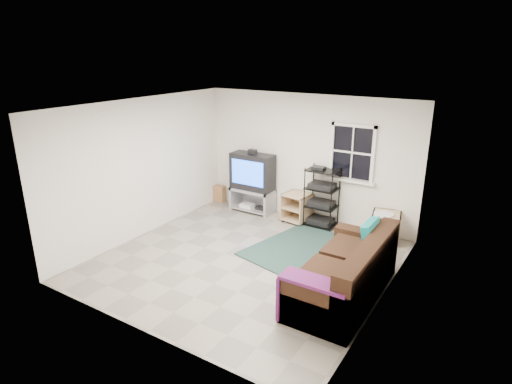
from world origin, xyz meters
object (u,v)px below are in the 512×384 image
Objects in this scene: side_table_right at (386,225)px; tv_unit at (253,178)px; side_table_left at (298,206)px; sofa at (346,275)px; av_rack at (321,201)px.

tv_unit is at bearing -179.77° from side_table_right.
sofa reaches higher than side_table_left.
tv_unit is 2.33× the size of side_table_left.
tv_unit is at bearing -179.40° from av_rack.
av_rack is at bearing 179.78° from side_table_right.
tv_unit is 1.14× the size of av_rack.
av_rack reaches higher than side_table_left.
side_table_right is at bearing -0.46° from side_table_left.
tv_unit is 0.64× the size of sofa.
sofa is at bearing -36.33° from tv_unit.
side_table_right is at bearing -0.22° from av_rack.
side_table_right is (1.31, -0.01, -0.21)m from av_rack.
side_table_right is at bearing 0.23° from tv_unit.
side_table_left is (1.10, 0.03, -0.45)m from tv_unit.
av_rack is 2.61m from sofa.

